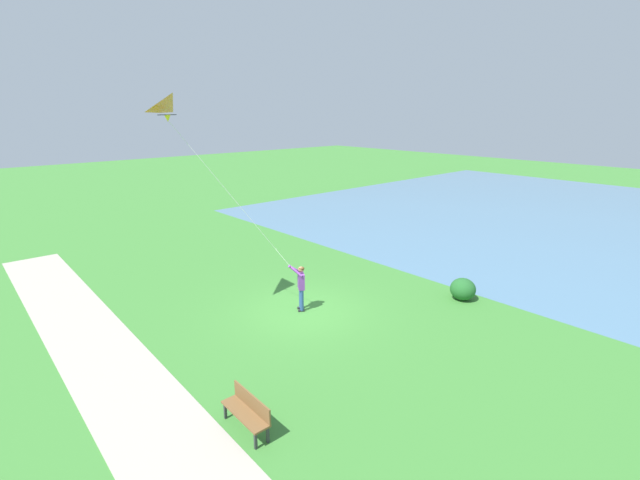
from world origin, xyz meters
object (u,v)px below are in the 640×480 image
flying_kite (174,109)px  park_bench_near_walkway (248,410)px  lakeside_shrub (463,289)px  person_kite_flyer (301,284)px

flying_kite → park_bench_near_walkway: (1.67, 6.21, -6.76)m
park_bench_near_walkway → lakeside_shrub: (-10.45, -0.64, -0.07)m
person_kite_flyer → park_bench_near_walkway: bearing=39.6°
person_kite_flyer → park_bench_near_walkway: size_ratio=1.21×
person_kite_flyer → lakeside_shrub: size_ratio=1.82×
park_bench_near_walkway → lakeside_shrub: lakeside_shrub is taller
flying_kite → lakeside_shrub: bearing=147.6°
person_kite_flyer → lakeside_shrub: 6.48m
person_kite_flyer → park_bench_near_walkway: (5.06, 4.18, -0.54)m
park_bench_near_walkway → lakeside_shrub: 10.47m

